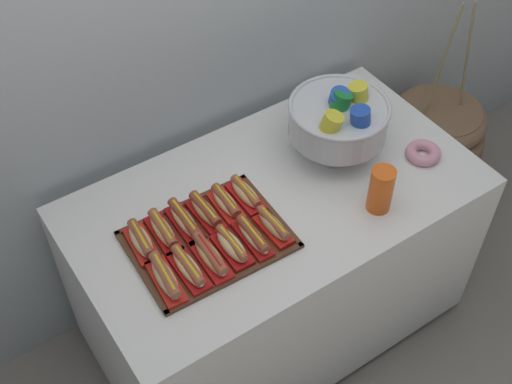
{
  "coord_description": "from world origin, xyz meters",
  "views": [
    {
      "loc": [
        -0.91,
        -1.23,
        2.43
      ],
      "look_at": [
        -0.08,
        0.0,
        0.83
      ],
      "focal_mm": 47.37,
      "sensor_mm": 36.0,
      "label": 1
    }
  ],
  "objects": [
    {
      "name": "ground_plane",
      "position": [
        0.0,
        0.0,
        0.0
      ],
      "size": [
        10.0,
        10.0,
        0.0
      ],
      "primitive_type": "plane",
      "color": "gray"
    },
    {
      "name": "buffet_table",
      "position": [
        0.0,
        0.0,
        0.41
      ],
      "size": [
        1.38,
        0.77,
        0.78
      ],
      "color": "white",
      "rests_on": "ground_plane"
    },
    {
      "name": "floor_vase",
      "position": [
        0.98,
        0.17,
        0.27
      ],
      "size": [
        0.49,
        0.49,
        1.1
      ],
      "color": "brown",
      "rests_on": "ground_plane"
    },
    {
      "name": "serving_tray",
      "position": [
        -0.29,
        -0.05,
        0.78
      ],
      "size": [
        0.49,
        0.38,
        0.01
      ],
      "color": "#56331E",
      "rests_on": "buffet_table"
    },
    {
      "name": "hot_dog_0",
      "position": [
        -0.48,
        -0.12,
        0.82
      ],
      "size": [
        0.08,
        0.19,
        0.07
      ],
      "color": "red",
      "rests_on": "serving_tray"
    },
    {
      "name": "hot_dog_1",
      "position": [
        -0.41,
        -0.12,
        0.81
      ],
      "size": [
        0.07,
        0.18,
        0.06
      ],
      "color": "#B21414",
      "rests_on": "serving_tray"
    },
    {
      "name": "hot_dog_2",
      "position": [
        -0.33,
        -0.13,
        0.82
      ],
      "size": [
        0.07,
        0.18,
        0.06
      ],
      "color": "red",
      "rests_on": "serving_tray"
    },
    {
      "name": "hot_dog_3",
      "position": [
        -0.26,
        -0.13,
        0.82
      ],
      "size": [
        0.07,
        0.16,
        0.06
      ],
      "color": "#B21414",
      "rests_on": "serving_tray"
    },
    {
      "name": "hot_dog_4",
      "position": [
        -0.18,
        -0.13,
        0.81
      ],
      "size": [
        0.06,
        0.17,
        0.06
      ],
      "color": "#B21414",
      "rests_on": "serving_tray"
    },
    {
      "name": "hot_dog_5",
      "position": [
        -0.11,
        -0.13,
        0.82
      ],
      "size": [
        0.06,
        0.15,
        0.06
      ],
      "color": "red",
      "rests_on": "serving_tray"
    },
    {
      "name": "hot_dog_6",
      "position": [
        -0.48,
        0.04,
        0.81
      ],
      "size": [
        0.08,
        0.17,
        0.06
      ],
      "color": "red",
      "rests_on": "serving_tray"
    },
    {
      "name": "hot_dog_7",
      "position": [
        -0.4,
        0.04,
        0.82
      ],
      "size": [
        0.07,
        0.18,
        0.06
      ],
      "color": "#B21414",
      "rests_on": "serving_tray"
    },
    {
      "name": "hot_dog_8",
      "position": [
        -0.33,
        0.04,
        0.82
      ],
      "size": [
        0.06,
        0.18,
        0.06
      ],
      "color": "#B21414",
      "rests_on": "serving_tray"
    },
    {
      "name": "hot_dog_9",
      "position": [
        -0.25,
        0.04,
        0.82
      ],
      "size": [
        0.06,
        0.17,
        0.06
      ],
      "color": "#B21414",
      "rests_on": "serving_tray"
    },
    {
      "name": "hot_dog_10",
      "position": [
        -0.18,
        0.03,
        0.81
      ],
      "size": [
        0.07,
        0.16,
        0.06
      ],
      "color": "red",
      "rests_on": "serving_tray"
    },
    {
      "name": "hot_dog_11",
      "position": [
        -0.1,
        0.03,
        0.81
      ],
      "size": [
        0.07,
        0.16,
        0.06
      ],
      "color": "red",
      "rests_on": "serving_tray"
    },
    {
      "name": "punch_bowl",
      "position": [
        0.29,
        0.05,
        0.93
      ],
      "size": [
        0.35,
        0.35,
        0.27
      ],
      "color": "silver",
      "rests_on": "buffet_table"
    },
    {
      "name": "cup_stack",
      "position": [
        0.24,
        -0.23,
        0.86
      ],
      "size": [
        0.08,
        0.08,
        0.16
      ],
      "color": "#EA5B19",
      "rests_on": "buffet_table"
    },
    {
      "name": "donut",
      "position": [
        0.53,
        -0.14,
        0.8
      ],
      "size": [
        0.12,
        0.12,
        0.04
      ],
      "color": "pink",
      "rests_on": "buffet_table"
    }
  ]
}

